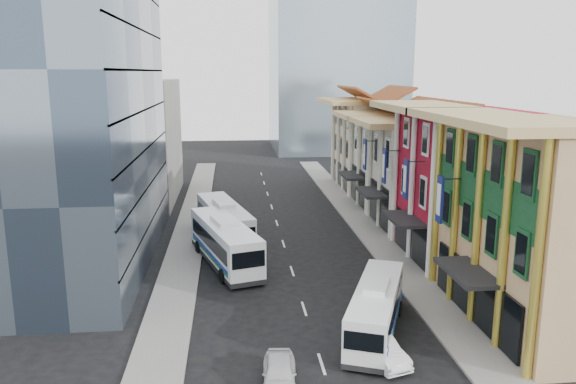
{
  "coord_description": "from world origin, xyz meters",
  "views": [
    {
      "loc": [
        -4.48,
        -25.32,
        14.84
      ],
      "look_at": [
        0.07,
        18.74,
        5.38
      ],
      "focal_mm": 35.0,
      "sensor_mm": 36.0,
      "label": 1
    }
  ],
  "objects": [
    {
      "name": "office_block_far",
      "position": [
        -16.0,
        42.0,
        7.0
      ],
      "size": [
        10.0,
        18.0,
        14.0
      ],
      "primitive_type": "cube",
      "color": "gray",
      "rests_on": "ground"
    },
    {
      "name": "shophouse_cream_far",
      "position": [
        14.0,
        46.0,
        5.5
      ],
      "size": [
        8.0,
        12.0,
        11.0
      ],
      "primitive_type": "cube",
      "color": "beige",
      "rests_on": "ground"
    },
    {
      "name": "bus_right",
      "position": [
        3.66,
        4.13,
        1.57
      ],
      "size": [
        5.78,
        9.97,
        3.15
      ],
      "primitive_type": null,
      "rotation": [
        0.0,
        0.0,
        -0.38
      ],
      "color": "white",
      "rests_on": "ground"
    },
    {
      "name": "sedan_right",
      "position": [
        3.02,
        1.06,
        0.7
      ],
      "size": [
        2.69,
        4.49,
        1.4
      ],
      "primitive_type": "imported",
      "rotation": [
        0.0,
        0.0,
        0.31
      ],
      "color": "white",
      "rests_on": "ground"
    },
    {
      "name": "shophouse_cream_mid",
      "position": [
        14.0,
        35.5,
        5.0
      ],
      "size": [
        8.0,
        9.0,
        10.0
      ],
      "primitive_type": "cube",
      "color": "beige",
      "rests_on": "ground"
    },
    {
      "name": "office_tower",
      "position": [
        -17.0,
        19.0,
        15.0
      ],
      "size": [
        12.0,
        26.0,
        30.0
      ],
      "primitive_type": "cube",
      "color": "#384659",
      "rests_on": "ground"
    },
    {
      "name": "ground",
      "position": [
        0.0,
        0.0,
        0.0
      ],
      "size": [
        200.0,
        200.0,
        0.0
      ],
      "primitive_type": "plane",
      "color": "black",
      "rests_on": "ground"
    },
    {
      "name": "sidewalk_left",
      "position": [
        -8.5,
        22.0,
        0.07
      ],
      "size": [
        3.0,
        90.0,
        0.15
      ],
      "primitive_type": "cube",
      "color": "slate",
      "rests_on": "ground"
    },
    {
      "name": "shophouse_tan",
      "position": [
        14.0,
        5.0,
        6.0
      ],
      "size": [
        8.0,
        14.0,
        12.0
      ],
      "primitive_type": "cube",
      "color": "tan",
      "rests_on": "ground"
    },
    {
      "name": "shophouse_red",
      "position": [
        14.0,
        17.0,
        6.0
      ],
      "size": [
        8.0,
        10.0,
        12.0
      ],
      "primitive_type": "cube",
      "color": "maroon",
      "rests_on": "ground"
    },
    {
      "name": "shophouse_cream_near",
      "position": [
        14.0,
        26.5,
        5.0
      ],
      "size": [
        8.0,
        9.0,
        10.0
      ],
      "primitive_type": "cube",
      "color": "beige",
      "rests_on": "ground"
    },
    {
      "name": "bus_left_near",
      "position": [
        -5.08,
        17.07,
        1.88
      ],
      "size": [
        5.98,
        11.99,
        3.75
      ],
      "primitive_type": null,
      "rotation": [
        0.0,
        0.0,
        0.29
      ],
      "color": "white",
      "rests_on": "ground"
    },
    {
      "name": "sidewalk_right",
      "position": [
        8.5,
        22.0,
        0.07
      ],
      "size": [
        3.0,
        90.0,
        0.15
      ],
      "primitive_type": "cube",
      "color": "slate",
      "rests_on": "ground"
    },
    {
      "name": "sedan_left",
      "position": [
        -2.37,
        -0.88,
        0.69
      ],
      "size": [
        1.97,
        4.18,
        1.38
      ],
      "primitive_type": "imported",
      "rotation": [
        0.0,
        0.0,
        -0.08
      ],
      "color": "silver",
      "rests_on": "ground"
    },
    {
      "name": "bus_left_far",
      "position": [
        -5.17,
        23.21,
        1.87
      ],
      "size": [
        5.45,
        11.98,
        3.74
      ],
      "primitive_type": null,
      "rotation": [
        0.0,
        0.0,
        0.24
      ],
      "color": "silver",
      "rests_on": "ground"
    }
  ]
}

